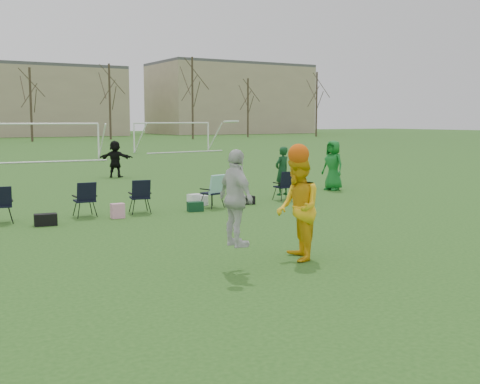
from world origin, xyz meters
TOP-DOWN VIEW (x-y plane):
  - ground at (0.00, 0.00)m, footprint 260.00×260.00m
  - fielder_green_far at (9.60, 9.45)m, footprint 0.74×1.00m
  - fielder_black at (4.23, 18.59)m, footprint 1.56×1.38m
  - center_contest at (1.17, 0.80)m, footprint 2.18×1.20m
  - sideline_setup at (2.43, 7.98)m, footprint 9.52×1.89m
  - goal_mid at (4.00, 32.00)m, footprint 7.40×0.63m
  - goal_right at (16.00, 38.00)m, footprint 7.35×1.14m

SIDE VIEW (x-z plane):
  - ground at x=0.00m, z-range 0.00..0.00m
  - sideline_setup at x=2.43m, z-range -0.36..1.41m
  - fielder_black at x=4.23m, z-range 0.00..1.71m
  - fielder_green_far at x=9.60m, z-range 0.00..1.88m
  - center_contest at x=1.17m, z-range -0.20..2.44m
  - goal_mid at x=4.00m, z-range 0.69..3.15m
  - goal_right at x=16.00m, z-range 0.69..3.15m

